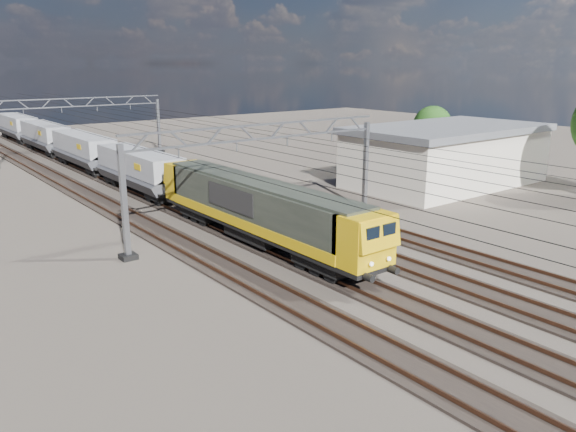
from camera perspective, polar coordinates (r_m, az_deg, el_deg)
ground at (r=34.72m, az=1.35°, el=-2.93°), size 160.00×160.00×0.00m
track_outer_west at (r=31.46m, az=-7.19°, el=-4.86°), size 2.60×140.00×0.30m
track_loco at (r=33.54m, az=-1.31°, el=-3.46°), size 2.60×140.00×0.30m
track_inner_east at (r=35.94m, az=3.83°, el=-2.21°), size 2.60×140.00×0.30m
track_outer_east at (r=38.60m, az=8.29°, el=-1.10°), size 2.60×140.00×0.30m
catenary_gantry_mid at (r=36.84m, az=-2.54°, el=4.40°), size 19.90×0.90×7.11m
catenary_gantry_far at (r=69.16m, az=-20.25°, el=8.56°), size 19.90×0.90×7.11m
overhead_wires at (r=39.85m, az=-5.93°, el=7.84°), size 12.03×140.00×0.53m
locomotive at (r=34.29m, az=-3.10°, el=0.87°), size 2.76×21.10×3.62m
hopper_wagon_lead at (r=49.59m, az=-14.88°, el=4.74°), size 3.38×13.00×3.25m
hopper_wagon_mid at (r=62.77m, az=-20.05°, el=6.44°), size 3.38×13.00×3.25m
hopper_wagon_third at (r=76.32m, az=-23.42°, el=7.52°), size 3.38×13.00×3.25m
hopper_wagon_fourth at (r=90.07m, az=-25.78°, el=8.26°), size 3.38×13.00×3.25m
industrial_shed at (r=53.84m, az=15.76°, el=6.01°), size 18.60×10.60×5.40m
tree_far at (r=64.91m, az=14.76°, el=8.74°), size 4.84×4.44×6.37m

